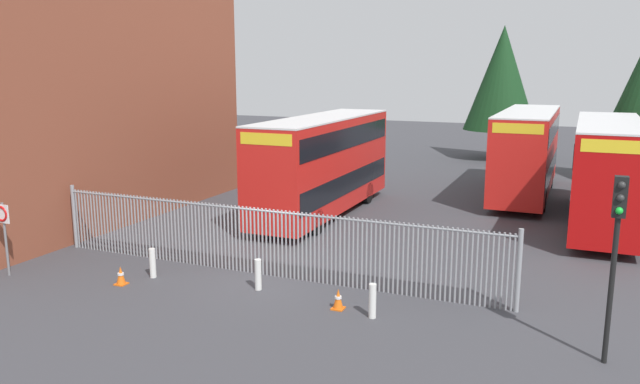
% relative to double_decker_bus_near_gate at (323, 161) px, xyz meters
% --- Properties ---
extents(ground_plane, '(100.00, 100.00, 0.00)m').
position_rel_double_decker_bus_near_gate_xyz_m(ground_plane, '(1.76, -0.48, -2.42)').
color(ground_plane, '#3D3D42').
extents(depot_building_brick, '(9.13, 17.37, 10.50)m').
position_rel_double_decker_bus_near_gate_xyz_m(depot_building_brick, '(-11.31, -4.77, 2.83)').
color(depot_building_brick, brown).
rests_on(depot_building_brick, ground).
extents(palisade_fence, '(15.86, 0.14, 2.35)m').
position_rel_double_decker_bus_near_gate_xyz_m(palisade_fence, '(1.47, -8.48, -1.24)').
color(palisade_fence, gray).
rests_on(palisade_fence, ground).
extents(double_decker_bus_near_gate, '(2.54, 10.81, 4.42)m').
position_rel_double_decker_bus_near_gate_xyz_m(double_decker_bus_near_gate, '(0.00, 0.00, 0.00)').
color(double_decker_bus_near_gate, red).
rests_on(double_decker_bus_near_gate, ground).
extents(double_decker_bus_behind_fence_left, '(2.54, 10.81, 4.42)m').
position_rel_double_decker_bus_near_gate_xyz_m(double_decker_bus_behind_fence_left, '(11.67, 2.65, 0.00)').
color(double_decker_bus_behind_fence_left, '#B70C0C').
rests_on(double_decker_bus_behind_fence_left, ground).
extents(double_decker_bus_behind_fence_right, '(2.54, 10.81, 4.42)m').
position_rel_double_decker_bus_near_gate_xyz_m(double_decker_bus_behind_fence_right, '(8.06, 7.74, 0.00)').
color(double_decker_bus_behind_fence_right, red).
rests_on(double_decker_bus_behind_fence_right, ground).
extents(bollard_near_left, '(0.20, 0.20, 0.95)m').
position_rel_double_decker_bus_near_gate_xyz_m(bollard_near_left, '(-1.62, -10.10, -1.95)').
color(bollard_near_left, silver).
rests_on(bollard_near_left, ground).
extents(bollard_center_front, '(0.20, 0.20, 0.95)m').
position_rel_double_decker_bus_near_gate_xyz_m(bollard_center_front, '(2.00, -9.76, -1.95)').
color(bollard_center_front, silver).
rests_on(bollard_center_front, ground).
extents(bollard_near_right, '(0.20, 0.20, 0.95)m').
position_rel_double_decker_bus_near_gate_xyz_m(bollard_near_right, '(5.83, -10.44, -1.95)').
color(bollard_near_right, silver).
rests_on(bollard_near_right, ground).
extents(traffic_cone_by_gate, '(0.34, 0.34, 0.59)m').
position_rel_double_decker_bus_near_gate_xyz_m(traffic_cone_by_gate, '(-2.11, -11.04, -2.13)').
color(traffic_cone_by_gate, orange).
rests_on(traffic_cone_by_gate, ground).
extents(traffic_cone_mid_forecourt, '(0.34, 0.34, 0.59)m').
position_rel_double_decker_bus_near_gate_xyz_m(traffic_cone_mid_forecourt, '(4.77, -10.23, -2.13)').
color(traffic_cone_mid_forecourt, orange).
rests_on(traffic_cone_mid_forecourt, ground).
extents(speed_limit_sign_post, '(0.60, 0.14, 2.40)m').
position_rel_double_decker_bus_near_gate_xyz_m(speed_limit_sign_post, '(-6.02, -11.81, -0.65)').
color(speed_limit_sign_post, slate).
rests_on(speed_limit_sign_post, ground).
extents(traffic_light_kerbside, '(0.28, 0.33, 4.30)m').
position_rel_double_decker_bus_near_gate_xyz_m(traffic_light_kerbside, '(11.48, -10.81, 0.56)').
color(traffic_light_kerbside, black).
rests_on(traffic_light_kerbside, ground).
extents(tree_short_side, '(5.12, 5.12, 9.46)m').
position_rel_double_decker_bus_near_gate_xyz_m(tree_short_side, '(5.05, 20.70, 3.38)').
color(tree_short_side, '#4C3823').
rests_on(tree_short_side, ground).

